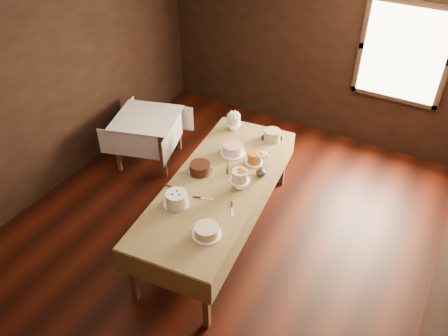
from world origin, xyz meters
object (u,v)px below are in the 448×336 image
side_table (147,122)px  cake_server_c (228,166)px  cake_meringue (234,122)px  cake_chocolate (200,168)px  cake_cream (207,231)px  display_table (218,186)px  cake_server_e (176,189)px  cake_server_a (207,199)px  cake_flowers (240,180)px  cake_swirl (177,199)px  cake_server_b (232,212)px  flower_vase (261,172)px  cake_speckled (272,135)px  cake_caramel (254,158)px  cake_server_d (249,175)px  cake_lattice (233,150)px

side_table → cake_server_c: 1.74m
cake_meringue → cake_chocolate: 1.04m
cake_cream → cake_server_c: bearing=108.7°
display_table → cake_server_e: (-0.35, -0.34, 0.07)m
display_table → cake_server_a: size_ratio=11.68×
display_table → cake_flowers: (0.26, 0.04, 0.17)m
cake_meringue → cake_swirl: 1.65m
cake_server_b → flower_vase: (-0.01, 0.71, 0.06)m
side_table → cake_flowers: cake_flowers is taller
display_table → cake_server_c: cake_server_c is taller
cake_cream → cake_server_b: (0.07, 0.42, -0.05)m
cake_meringue → flower_vase: size_ratio=1.98×
side_table → cake_swirl: bearing=-43.0°
cake_speckled → cake_server_c: size_ratio=1.27×
cake_swirl → cake_flowers: bearing=52.1°
cake_caramel → flower_vase: bearing=-47.4°
cake_caramel → cake_chocolate: bearing=-134.4°
cake_server_a → cake_server_e: 0.40m
cake_cream → cake_swirl: bearing=155.9°
display_table → side_table: (-1.70, 0.85, -0.11)m
cake_speckled → cake_chocolate: 1.16m
cake_flowers → cake_cream: 0.83m
display_table → cake_cream: cake_cream is taller
side_table → cake_speckled: size_ratio=3.66×
cake_meringue → cake_cream: 2.00m
cake_server_c → cake_chocolate: bearing=112.5°
cake_cream → cake_server_b: 0.43m
side_table → cake_server_d: bearing=-16.1°
cake_server_e → cake_server_c: bearing=63.1°
cake_speckled → display_table: bearing=-98.4°
side_table → cake_server_c: (1.65, -0.53, 0.18)m
cake_swirl → cake_server_a: size_ratio=1.33×
cake_speckled → cake_server_d: (0.09, -0.84, -0.06)m
side_table → cake_cream: size_ratio=3.18×
display_table → cake_meringue: cake_meringue is taller
cake_lattice → flower_vase: size_ratio=2.54×
cake_server_c → cake_lattice: bearing=-10.8°
cake_meringue → cake_caramel: size_ratio=1.07×
side_table → cake_speckled: bearing=8.3°
cake_server_a → cake_server_d: 0.63m
cake_swirl → cake_lattice: bearing=86.4°
cake_meringue → cake_flowers: cake_flowers is taller
cake_flowers → flower_vase: bearing=69.2°
side_table → cake_speckled: 1.90m
cake_lattice → cake_server_a: cake_lattice is taller
side_table → cake_speckled: cake_speckled is taller
cake_lattice → cake_server_e: (-0.22, -0.93, -0.05)m
cake_lattice → cake_server_c: (0.08, -0.26, -0.05)m
side_table → cake_server_b: (2.09, -1.22, 0.18)m
cake_server_e → flower_vase: (0.73, 0.69, 0.06)m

